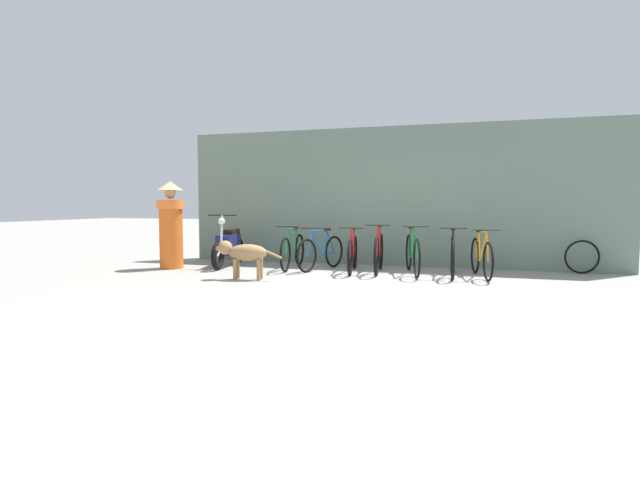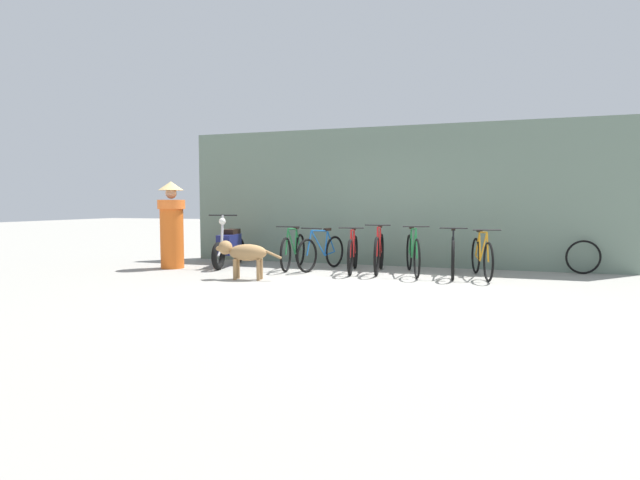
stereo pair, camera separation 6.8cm
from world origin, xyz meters
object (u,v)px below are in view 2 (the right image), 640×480
(bicycle_2, at_px, (353,253))
(motorcycle, at_px, (229,246))
(bicycle_1, at_px, (321,252))
(bicycle_3, at_px, (379,253))
(bicycle_6, at_px, (482,257))
(person_in_robes, at_px, (172,224))
(bicycle_5, at_px, (453,256))
(spare_tire_left, at_px, (583,257))
(stray_dog, at_px, (243,253))
(bicycle_0, at_px, (293,251))
(bicycle_4, at_px, (413,254))

(bicycle_2, relative_size, motorcycle, 0.90)
(bicycle_1, xyz_separation_m, bicycle_3, (1.13, -0.02, 0.03))
(bicycle_6, distance_m, person_in_robes, 5.91)
(bicycle_5, bearing_deg, bicycle_1, -95.46)
(bicycle_5, xyz_separation_m, spare_tire_left, (2.25, 0.99, -0.05))
(bicycle_1, relative_size, stray_dog, 1.33)
(bicycle_1, height_order, motorcycle, motorcycle)
(bicycle_6, bearing_deg, bicycle_0, -103.36)
(bicycle_0, bearing_deg, bicycle_3, 84.41)
(bicycle_6, relative_size, stray_dog, 1.42)
(bicycle_2, relative_size, person_in_robes, 0.96)
(bicycle_1, distance_m, bicycle_2, 0.66)
(bicycle_2, height_order, spare_tire_left, bicycle_2)
(bicycle_1, relative_size, bicycle_3, 0.92)
(person_in_robes, xyz_separation_m, spare_tire_left, (7.62, 1.56, -0.57))
(bicycle_3, xyz_separation_m, bicycle_5, (1.34, -0.08, -0.01))
(bicycle_6, bearing_deg, bicycle_3, -104.32)
(bicycle_3, xyz_separation_m, stray_dog, (-2.01, -1.56, 0.08))
(bicycle_0, bearing_deg, bicycle_1, 85.10)
(bicycle_1, relative_size, spare_tire_left, 2.47)
(bicycle_4, height_order, bicycle_5, bicycle_4)
(bicycle_0, relative_size, bicycle_6, 1.03)
(bicycle_2, xyz_separation_m, person_in_robes, (-3.55, -0.56, 0.54))
(stray_dog, height_order, spare_tire_left, stray_dog)
(bicycle_2, relative_size, stray_dog, 1.42)
(bicycle_4, bearing_deg, bicycle_3, -108.35)
(bicycle_0, xyz_separation_m, bicycle_1, (0.58, 0.00, -0.01))
(bicycle_4, relative_size, person_in_robes, 1.01)
(bicycle_3, distance_m, spare_tire_left, 3.70)
(bicycle_1, distance_m, bicycle_3, 1.13)
(bicycle_5, distance_m, stray_dog, 3.66)
(bicycle_0, xyz_separation_m, stray_dog, (-0.30, -1.58, 0.10))
(bicycle_5, bearing_deg, spare_tire_left, 110.66)
(bicycle_6, distance_m, spare_tire_left, 2.02)
(bicycle_0, bearing_deg, person_in_robes, -78.98)
(bicycle_2, distance_m, bicycle_5, 1.82)
(bicycle_2, bearing_deg, bicycle_1, -108.01)
(bicycle_5, bearing_deg, bicycle_3, -96.66)
(bicycle_0, height_order, person_in_robes, person_in_robes)
(spare_tire_left, bearing_deg, bicycle_4, -162.12)
(motorcycle, height_order, stray_dog, motorcycle)
(bicycle_3, height_order, bicycle_6, bicycle_3)
(bicycle_1, distance_m, motorcycle, 1.99)
(bicycle_3, bearing_deg, bicycle_1, -97.02)
(stray_dog, distance_m, person_in_robes, 2.26)
(bicycle_2, distance_m, bicycle_6, 2.30)
(bicycle_2, xyz_separation_m, bicycle_6, (2.30, 0.01, 0.01))
(bicycle_0, xyz_separation_m, bicycle_6, (3.54, -0.10, 0.00))
(bicycle_5, height_order, spare_tire_left, bicycle_5)
(bicycle_3, height_order, spare_tire_left, bicycle_3)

